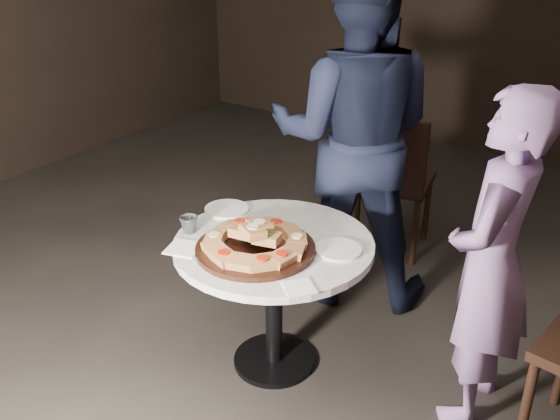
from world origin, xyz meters
name	(u,v)px	position (x,y,z in m)	size (l,w,h in m)	color
floor	(256,366)	(0.00, 0.00, 0.00)	(7.00, 7.00, 0.00)	black
table	(274,266)	(0.06, 0.07, 0.53)	(1.07, 1.07, 0.65)	black
serving_board	(255,249)	(0.04, -0.04, 0.67)	(0.51, 0.51, 0.02)	black
focaccia_pile	(256,239)	(0.04, -0.04, 0.71)	(0.45, 0.45, 0.12)	#A46C3F
plate_left	(227,209)	(-0.30, 0.20, 0.66)	(0.21, 0.21, 0.01)	white
plate_right	(338,249)	(0.33, 0.15, 0.66)	(0.20, 0.20, 0.01)	white
water_glass	(189,225)	(-0.30, -0.07, 0.69)	(0.08, 0.08, 0.08)	silver
napkin_near	(184,248)	(-0.22, -0.19, 0.66)	(0.14, 0.14, 0.01)	white
napkin_far	(299,287)	(0.34, -0.18, 0.66)	(0.11, 0.11, 0.01)	white
chair_far	(393,175)	(0.05, 1.35, 0.52)	(0.49, 0.51, 0.90)	black
diner_navy	(353,136)	(0.03, 0.84, 0.91)	(0.88, 0.69, 1.82)	black
diner_teal	(491,264)	(0.92, 0.30, 0.71)	(0.52, 0.34, 1.42)	#7F65A0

